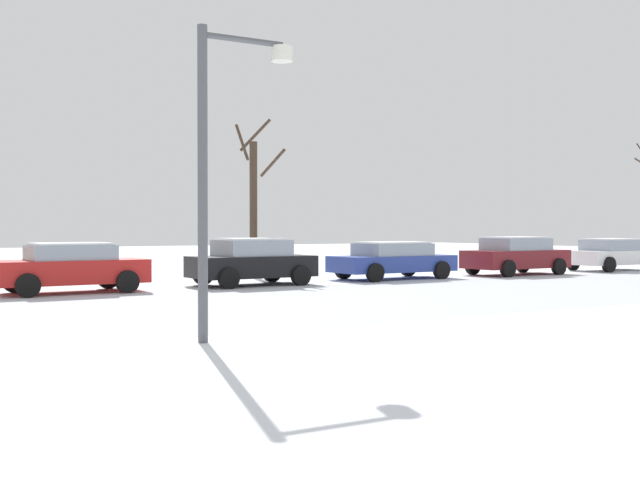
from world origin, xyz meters
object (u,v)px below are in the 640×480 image
(street_lamp, at_px, (221,147))
(parked_car_red, at_px, (71,267))
(parked_car_blue, at_px, (393,260))
(parked_car_maroon, at_px, (516,255))
(parked_car_white, at_px, (610,254))
(parked_car_black, at_px, (252,261))

(street_lamp, distance_m, parked_car_red, 10.83)
(parked_car_blue, relative_size, parked_car_maroon, 1.06)
(parked_car_red, bearing_deg, parked_car_maroon, -0.37)
(parked_car_maroon, bearing_deg, parked_car_white, 1.47)
(parked_car_white, bearing_deg, parked_car_black, 179.94)
(parked_car_red, relative_size, parked_car_blue, 0.91)
(parked_car_blue, bearing_deg, parked_car_white, -1.07)
(parked_car_blue, bearing_deg, street_lamp, -135.56)
(parked_car_black, bearing_deg, parked_car_blue, 1.96)
(parked_car_black, xyz_separation_m, parked_car_maroon, (11.18, -0.16, -0.00))
(parked_car_black, xyz_separation_m, parked_car_blue, (5.59, 0.19, -0.07))
(parked_car_maroon, bearing_deg, street_lamp, -147.82)
(street_lamp, distance_m, parked_car_white, 24.71)
(parked_car_blue, distance_m, parked_car_white, 11.18)
(parked_car_red, height_order, parked_car_white, parked_car_red)
(parked_car_black, xyz_separation_m, parked_car_white, (16.77, -0.02, -0.06))
(street_lamp, distance_m, parked_car_black, 12.14)
(parked_car_red, bearing_deg, parked_car_white, 0.09)
(parked_car_red, distance_m, parked_car_maroon, 16.77)
(parked_car_black, relative_size, parked_car_maroon, 0.91)
(parked_car_red, xyz_separation_m, parked_car_black, (5.59, 0.05, 0.03))
(parked_car_maroon, relative_size, parked_car_white, 1.09)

